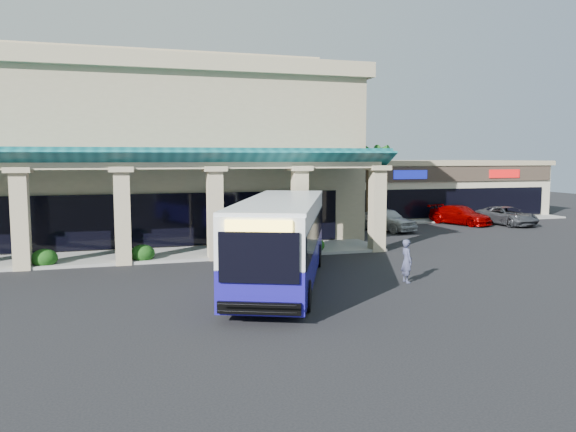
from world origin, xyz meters
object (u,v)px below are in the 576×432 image
object	(u,v)px
car_silver	(386,219)
car_gray	(507,216)
transit_bus	(281,242)
pedestrian	(407,261)
car_red	(460,215)

from	to	relation	value
car_silver	car_gray	distance (m)	10.51
transit_bus	pedestrian	xyz separation A→B (m)	(5.06, -1.28, -0.85)
car_red	car_gray	world-z (taller)	car_red
transit_bus	car_silver	distance (m)	18.25
car_silver	car_gray	size ratio (longest dim) A/B	0.94
pedestrian	car_gray	distance (m)	23.25
transit_bus	pedestrian	size ratio (longest dim) A/B	6.93
pedestrian	car_red	bearing A→B (deg)	-37.71
pedestrian	car_red	size ratio (longest dim) A/B	0.36
pedestrian	transit_bus	bearing A→B (deg)	77.43
car_red	car_gray	bearing A→B (deg)	-44.05
transit_bus	car_gray	bearing A→B (deg)	55.51
transit_bus	car_red	size ratio (longest dim) A/B	2.49
transit_bus	car_silver	size ratio (longest dim) A/B	2.63
transit_bus	car_silver	bearing A→B (deg)	72.53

